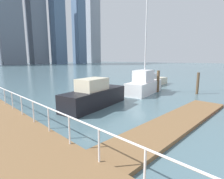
# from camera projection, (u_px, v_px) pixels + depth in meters

# --- Properties ---
(ground_plane) EXTENTS (300.00, 300.00, 0.00)m
(ground_plane) POSITION_uv_depth(u_px,v_px,m) (30.00, 95.00, 17.07)
(ground_plane) COLOR slate
(floating_dock) EXTENTS (11.79, 2.00, 0.18)m
(floating_dock) POSITION_uv_depth(u_px,v_px,m) (175.00, 123.00, 9.38)
(floating_dock) COLOR olive
(floating_dock) RESTS_ON ground_plane
(boardwalk_railing) EXTENTS (0.06, 29.27, 1.08)m
(boardwalk_railing) POSITION_uv_depth(u_px,v_px,m) (48.00, 113.00, 7.40)
(boardwalk_railing) COLOR white
(boardwalk_railing) RESTS_ON boardwalk
(dock_piling_0) EXTENTS (0.29, 0.29, 2.28)m
(dock_piling_0) POSITION_uv_depth(u_px,v_px,m) (158.00, 81.00, 18.40)
(dock_piling_0) COLOR brown
(dock_piling_0) RESTS_ON ground_plane
(dock_piling_1) EXTENTS (0.25, 0.25, 2.16)m
(dock_piling_1) POSITION_uv_depth(u_px,v_px,m) (198.00, 83.00, 17.32)
(dock_piling_1) COLOR brown
(dock_piling_1) RESTS_ON ground_plane
(moored_boat_0) EXTENTS (5.85, 1.56, 1.64)m
(moored_boat_0) POSITION_uv_depth(u_px,v_px,m) (151.00, 81.00, 22.90)
(moored_boat_0) COLOR beige
(moored_boat_0) RESTS_ON ground_plane
(moored_boat_1) EXTENTS (5.96, 2.85, 2.11)m
(moored_boat_1) POSITION_uv_depth(u_px,v_px,m) (95.00, 96.00, 12.78)
(moored_boat_1) COLOR black
(moored_boat_1) RESTS_ON ground_plane
(moored_boat_4) EXTENTS (5.58, 2.79, 10.02)m
(moored_boat_4) POSITION_uv_depth(u_px,v_px,m) (144.00, 84.00, 17.69)
(moored_boat_4) COLOR white
(moored_boat_4) RESTS_ON ground_plane
(skyline_tower_4) EXTENTS (11.01, 8.92, 78.46)m
(skyline_tower_4) POSITION_uv_depth(u_px,v_px,m) (35.00, 2.00, 112.42)
(skyline_tower_4) COLOR slate
(skyline_tower_4) RESTS_ON ground_plane
(skyline_tower_5) EXTENTS (8.44, 8.22, 44.16)m
(skyline_tower_5) POSITION_uv_depth(u_px,v_px,m) (58.00, 32.00, 121.04)
(skyline_tower_5) COLOR slate
(skyline_tower_5) RESTS_ON ground_plane
(skyline_tower_6) EXTENTS (6.96, 9.72, 74.48)m
(skyline_tower_6) POSITION_uv_depth(u_px,v_px,m) (78.00, 12.00, 127.18)
(skyline_tower_6) COLOR slate
(skyline_tower_6) RESTS_ON ground_plane
(skyline_tower_7) EXTENTS (10.79, 8.48, 52.89)m
(skyline_tower_7) POSITION_uv_depth(u_px,v_px,m) (93.00, 32.00, 151.08)
(skyline_tower_7) COLOR #8C939E
(skyline_tower_7) RESTS_ON ground_plane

